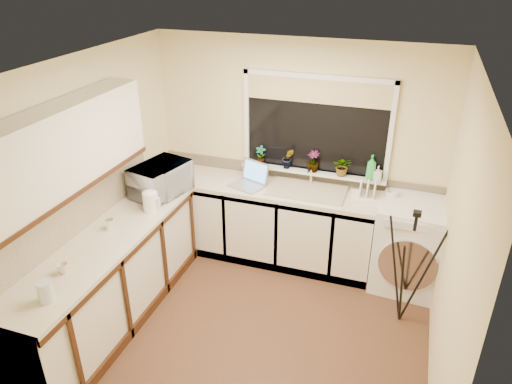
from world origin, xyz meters
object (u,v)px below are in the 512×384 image
at_px(tripod, 408,269).
at_px(cup_back, 392,196).
at_px(soap_bottle_green, 371,168).
at_px(cup_left, 63,269).
at_px(plant_a, 261,155).
at_px(dish_rack, 369,198).
at_px(glass_jug, 45,291).
at_px(soap_bottle_clear, 378,174).
at_px(plant_d, 343,166).
at_px(microwave, 161,179).
at_px(laptop, 250,179).
at_px(plant_b, 288,158).
at_px(plant_c, 313,161).
at_px(kettle, 151,202).
at_px(washing_machine, 409,245).
at_px(steel_jar, 110,224).

relative_size(tripod, cup_back, 8.88).
distance_m(soap_bottle_green, cup_left, 3.11).
xyz_separation_m(plant_a, cup_left, (-0.92, -2.26, -0.22)).
distance_m(dish_rack, soap_bottle_green, 0.32).
distance_m(soap_bottle_green, cup_back, 0.36).
relative_size(glass_jug, soap_bottle_clear, 1.00).
xyz_separation_m(glass_jug, plant_d, (1.73, 2.57, 0.17)).
bearing_deg(microwave, laptop, -44.90).
bearing_deg(cup_back, plant_b, 173.65).
height_order(microwave, plant_c, plant_c).
relative_size(kettle, plant_c, 0.83).
xyz_separation_m(washing_machine, dish_rack, (-0.47, 0.06, 0.45)).
height_order(tripod, microwave, microwave).
xyz_separation_m(dish_rack, steel_jar, (-2.20, -1.36, 0.02)).
bearing_deg(dish_rack, plant_c, 152.42).
bearing_deg(glass_jug, plant_c, 61.40).
height_order(tripod, soap_bottle_green, soap_bottle_green).
distance_m(plant_a, plant_d, 0.92).
bearing_deg(steel_jar, soap_bottle_clear, 34.24).
relative_size(steel_jar, cup_left, 1.10).
distance_m(plant_b, plant_c, 0.28).
height_order(washing_machine, steel_jar, steel_jar).
distance_m(tripod, glass_jug, 3.07).
height_order(microwave, soap_bottle_green, soap_bottle_green).
bearing_deg(tripod, cup_left, -169.60).
bearing_deg(cup_left, cup_back, 41.71).
relative_size(plant_a, plant_c, 0.91).
height_order(microwave, soap_bottle_clear, microwave).
height_order(tripod, cup_left, tripod).
bearing_deg(plant_b, kettle, -134.16).
distance_m(dish_rack, plant_d, 0.44).
bearing_deg(tripod, washing_machine, 72.31).
height_order(glass_jug, cup_left, glass_jug).
distance_m(washing_machine, laptop, 1.82).
distance_m(washing_machine, soap_bottle_clear, 0.81).
bearing_deg(washing_machine, dish_rack, 176.30).
distance_m(laptop, microwave, 0.97).
bearing_deg(dish_rack, microwave, -175.69).
xyz_separation_m(laptop, plant_a, (0.04, 0.25, 0.19)).
height_order(microwave, plant_b, plant_b).
xyz_separation_m(plant_b, soap_bottle_green, (0.90, -0.01, 0.02)).
bearing_deg(washing_machine, soap_bottle_green, 156.85).
xyz_separation_m(tripod, plant_a, (-1.71, 0.87, 0.56)).
bearing_deg(plant_c, dish_rack, -17.05).
bearing_deg(washing_machine, plant_d, 166.24).
bearing_deg(tripod, cup_back, 90.67).
distance_m(washing_machine, plant_c, 1.34).
relative_size(laptop, soap_bottle_clear, 2.54).
xyz_separation_m(kettle, soap_bottle_green, (1.99, 1.11, 0.19)).
relative_size(dish_rack, tripod, 0.29).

